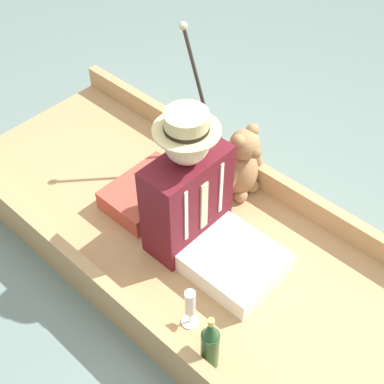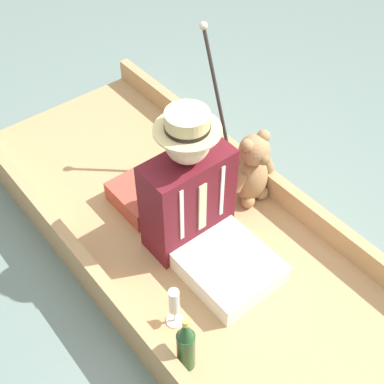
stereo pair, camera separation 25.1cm
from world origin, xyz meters
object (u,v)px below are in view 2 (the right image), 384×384
at_px(teddy_bear, 253,170).
at_px(champagne_bottle, 186,345).
at_px(seated_person, 197,206).
at_px(wine_glass, 174,304).
at_px(walking_cane, 217,91).

height_order(teddy_bear, champagne_bottle, teddy_bear).
relative_size(seated_person, teddy_bear, 1.78).
bearing_deg(seated_person, teddy_bear, -167.40).
bearing_deg(champagne_bottle, wine_glass, -114.53).
height_order(seated_person, champagne_bottle, seated_person).
distance_m(wine_glass, champagne_bottle, 0.21).
relative_size(wine_glass, champagne_bottle, 0.66).
xyz_separation_m(seated_person, teddy_bear, (-0.43, -0.07, -0.08)).
distance_m(teddy_bear, walking_cane, 0.46).
xyz_separation_m(teddy_bear, walking_cane, (-0.05, -0.36, 0.28)).
relative_size(wine_glass, walking_cane, 0.28).
bearing_deg(champagne_bottle, walking_cane, -135.70).
distance_m(wine_glass, walking_cane, 1.16).
bearing_deg(walking_cane, seated_person, 41.80).
bearing_deg(teddy_bear, walking_cane, -97.66).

